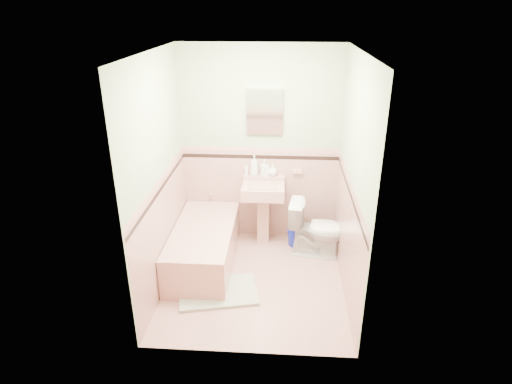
# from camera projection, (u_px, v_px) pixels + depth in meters

# --- Properties ---
(floor) EXTENTS (2.20, 2.20, 0.00)m
(floor) POSITION_uv_depth(u_px,v_px,m) (255.00, 281.00, 4.91)
(floor) COLOR tan
(floor) RESTS_ON ground
(ceiling) EXTENTS (2.20, 2.20, 0.00)m
(ceiling) POSITION_uv_depth(u_px,v_px,m) (254.00, 52.00, 3.90)
(ceiling) COLOR white
(ceiling) RESTS_ON ground
(wall_back) EXTENTS (2.50, 0.00, 2.50)m
(wall_back) POSITION_uv_depth(u_px,v_px,m) (260.00, 147.00, 5.41)
(wall_back) COLOR beige
(wall_back) RESTS_ON ground
(wall_front) EXTENTS (2.50, 0.00, 2.50)m
(wall_front) POSITION_uv_depth(u_px,v_px,m) (245.00, 232.00, 3.40)
(wall_front) COLOR beige
(wall_front) RESTS_ON ground
(wall_left) EXTENTS (0.00, 2.50, 2.50)m
(wall_left) POSITION_uv_depth(u_px,v_px,m) (158.00, 177.00, 4.47)
(wall_left) COLOR beige
(wall_left) RESTS_ON ground
(wall_right) EXTENTS (0.00, 2.50, 2.50)m
(wall_right) POSITION_uv_depth(u_px,v_px,m) (353.00, 182.00, 4.35)
(wall_right) COLOR beige
(wall_right) RESTS_ON ground
(wainscot_back) EXTENTS (2.00, 0.00, 2.00)m
(wainscot_back) POSITION_uv_depth(u_px,v_px,m) (260.00, 194.00, 5.66)
(wainscot_back) COLOR tan
(wainscot_back) RESTS_ON ground
(wainscot_front) EXTENTS (2.00, 0.00, 2.00)m
(wainscot_front) POSITION_uv_depth(u_px,v_px,m) (246.00, 298.00, 3.67)
(wainscot_front) COLOR tan
(wainscot_front) RESTS_ON ground
(wainscot_left) EXTENTS (0.00, 2.20, 2.20)m
(wainscot_left) POSITION_uv_depth(u_px,v_px,m) (165.00, 232.00, 4.73)
(wainscot_left) COLOR tan
(wainscot_left) RESTS_ON ground
(wainscot_right) EXTENTS (0.00, 2.20, 2.20)m
(wainscot_right) POSITION_uv_depth(u_px,v_px,m) (346.00, 238.00, 4.61)
(wainscot_right) COLOR tan
(wainscot_right) RESTS_ON ground
(accent_back) EXTENTS (2.00, 0.00, 2.00)m
(accent_back) POSITION_uv_depth(u_px,v_px,m) (260.00, 157.00, 5.45)
(accent_back) COLOR black
(accent_back) RESTS_ON ground
(accent_front) EXTENTS (2.00, 0.00, 2.00)m
(accent_front) POSITION_uv_depth(u_px,v_px,m) (245.00, 245.00, 3.47)
(accent_front) COLOR black
(accent_front) RESTS_ON ground
(accent_left) EXTENTS (0.00, 2.20, 2.20)m
(accent_left) POSITION_uv_depth(u_px,v_px,m) (161.00, 189.00, 4.52)
(accent_left) COLOR black
(accent_left) RESTS_ON ground
(accent_right) EXTENTS (0.00, 2.20, 2.20)m
(accent_right) POSITION_uv_depth(u_px,v_px,m) (350.00, 194.00, 4.40)
(accent_right) COLOR black
(accent_right) RESTS_ON ground
(cap_back) EXTENTS (2.00, 0.00, 2.00)m
(cap_back) POSITION_uv_depth(u_px,v_px,m) (260.00, 149.00, 5.41)
(cap_back) COLOR tan
(cap_back) RESTS_ON ground
(cap_front) EXTENTS (2.00, 0.00, 2.00)m
(cap_front) POSITION_uv_depth(u_px,v_px,m) (245.00, 234.00, 3.43)
(cap_front) COLOR tan
(cap_front) RESTS_ON ground
(cap_left) EXTENTS (0.00, 2.20, 2.20)m
(cap_left) POSITION_uv_depth(u_px,v_px,m) (160.00, 180.00, 4.48)
(cap_left) COLOR tan
(cap_left) RESTS_ON ground
(cap_right) EXTENTS (0.00, 2.20, 2.20)m
(cap_right) POSITION_uv_depth(u_px,v_px,m) (351.00, 185.00, 4.36)
(cap_right) COLOR tan
(cap_right) RESTS_ON ground
(bathtub) EXTENTS (0.70, 1.50, 0.45)m
(bathtub) POSITION_uv_depth(u_px,v_px,m) (204.00, 247.00, 5.16)
(bathtub) COLOR tan
(bathtub) RESTS_ON floor
(tub_faucet) EXTENTS (0.04, 0.12, 0.04)m
(tub_faucet) POSITION_uv_depth(u_px,v_px,m) (212.00, 192.00, 5.65)
(tub_faucet) COLOR silver
(tub_faucet) RESTS_ON wall_back
(sink) EXTENTS (0.53, 0.48, 0.83)m
(sink) POSITION_uv_depth(u_px,v_px,m) (263.00, 215.00, 5.53)
(sink) COLOR tan
(sink) RESTS_ON floor
(sink_faucet) EXTENTS (0.02, 0.02, 0.10)m
(sink_faucet) POSITION_uv_depth(u_px,v_px,m) (264.00, 172.00, 5.44)
(sink_faucet) COLOR silver
(sink_faucet) RESTS_ON sink
(medicine_cabinet) EXTENTS (0.44, 0.04, 0.55)m
(medicine_cabinet) POSITION_uv_depth(u_px,v_px,m) (265.00, 112.00, 5.20)
(medicine_cabinet) COLOR white
(medicine_cabinet) RESTS_ON wall_back
(soap_dish) EXTENTS (0.13, 0.08, 0.04)m
(soap_dish) POSITION_uv_depth(u_px,v_px,m) (297.00, 171.00, 5.47)
(soap_dish) COLOR tan
(soap_dish) RESTS_ON wall_back
(soap_bottle_left) EXTENTS (0.12, 0.12, 0.27)m
(soap_bottle_left) POSITION_uv_depth(u_px,v_px,m) (254.00, 165.00, 5.45)
(soap_bottle_left) COLOR #B2B2B2
(soap_bottle_left) RESTS_ON sink
(soap_bottle_mid) EXTENTS (0.12, 0.12, 0.21)m
(soap_bottle_mid) POSITION_uv_depth(u_px,v_px,m) (264.00, 168.00, 5.46)
(soap_bottle_mid) COLOR #B2B2B2
(soap_bottle_mid) RESTS_ON sink
(soap_bottle_right) EXTENTS (0.13, 0.13, 0.15)m
(soap_bottle_right) POSITION_uv_depth(u_px,v_px,m) (273.00, 170.00, 5.46)
(soap_bottle_right) COLOR #B2B2B2
(soap_bottle_right) RESTS_ON sink
(tube) EXTENTS (0.05, 0.05, 0.12)m
(tube) POSITION_uv_depth(u_px,v_px,m) (246.00, 170.00, 5.49)
(tube) COLOR white
(tube) RESTS_ON sink
(toilet) EXTENTS (0.75, 0.50, 0.71)m
(toilet) POSITION_uv_depth(u_px,v_px,m) (318.00, 229.00, 5.30)
(toilet) COLOR white
(toilet) RESTS_ON floor
(bucket) EXTENTS (0.28, 0.28, 0.22)m
(bucket) POSITION_uv_depth(u_px,v_px,m) (295.00, 237.00, 5.60)
(bucket) COLOR #101DA7
(bucket) RESTS_ON floor
(bath_mat) EXTENTS (0.94, 0.72, 0.03)m
(bath_mat) POSITION_uv_depth(u_px,v_px,m) (218.00, 292.00, 4.69)
(bath_mat) COLOR #90A085
(bath_mat) RESTS_ON floor
(shoe) EXTENTS (0.16, 0.08, 0.06)m
(shoe) POSITION_uv_depth(u_px,v_px,m) (212.00, 290.00, 4.65)
(shoe) COLOR #BF1E59
(shoe) RESTS_ON bath_mat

